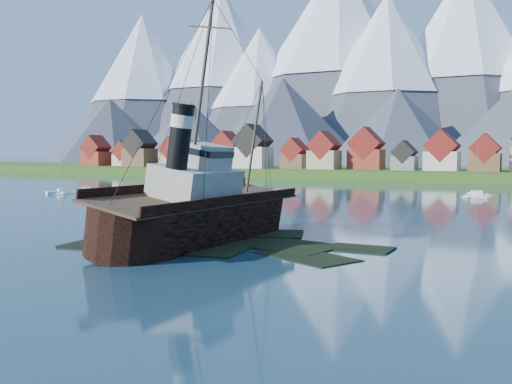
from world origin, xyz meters
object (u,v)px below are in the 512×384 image
at_px(sailboat_a, 86,192).
at_px(sailboat_e, 477,196).
at_px(tugboat_wreck, 206,210).
at_px(sailboat_b, 63,193).
at_px(sailboat_c, 277,195).

distance_m(sailboat_a, sailboat_e, 83.86).
xyz_separation_m(tugboat_wreck, sailboat_e, (18.49, 74.75, -2.90)).
bearing_deg(tugboat_wreck, sailboat_b, 149.67).
bearing_deg(sailboat_e, tugboat_wreck, -120.39).
relative_size(sailboat_a, sailboat_b, 1.17).
xyz_separation_m(sailboat_a, sailboat_b, (-4.47, -2.66, -0.02)).
xyz_separation_m(sailboat_a, sailboat_e, (78.32, 29.97, -0.03)).
height_order(sailboat_a, sailboat_e, sailboat_a).
xyz_separation_m(sailboat_a, sailboat_c, (40.75, 13.15, -0.02)).
height_order(sailboat_b, sailboat_e, sailboat_e).
distance_m(sailboat_b, sailboat_e, 88.99).
height_order(sailboat_b, sailboat_c, sailboat_c).
bearing_deg(sailboat_c, sailboat_b, 149.75).
height_order(tugboat_wreck, sailboat_e, tugboat_wreck).
distance_m(sailboat_c, sailboat_e, 41.16).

